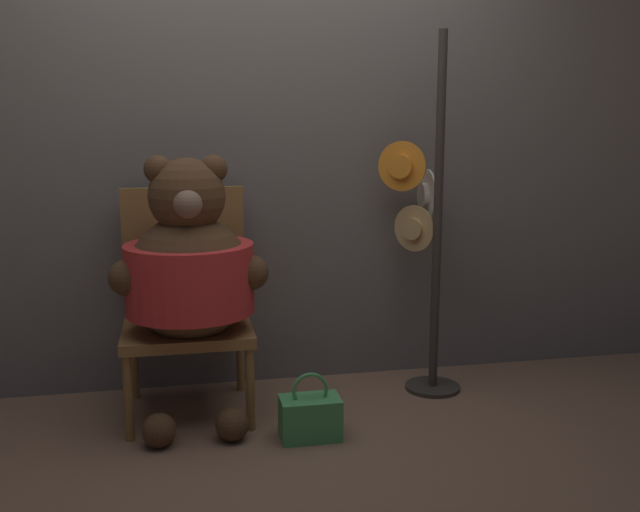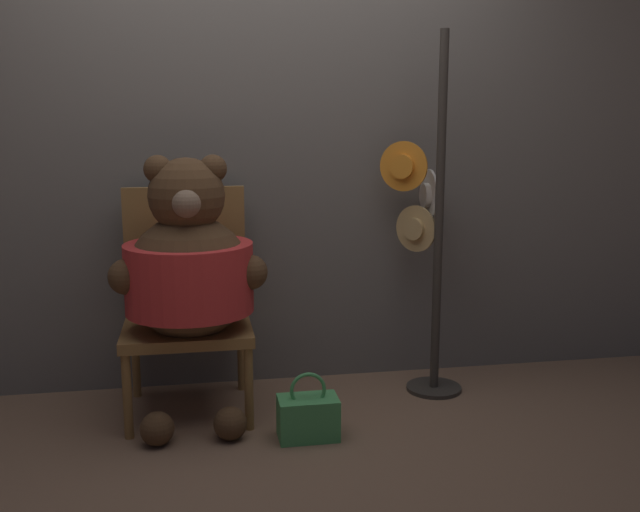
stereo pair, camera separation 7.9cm
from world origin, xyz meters
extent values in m
plane|color=brown|center=(0.00, 0.00, 0.00)|extent=(14.00, 14.00, 0.00)
cube|color=#66605B|center=(0.00, 0.58, 1.37)|extent=(8.00, 0.10, 2.74)
cylinder|color=olive|center=(-0.64, -0.09, 0.19)|extent=(0.04, 0.04, 0.38)
cylinder|color=olive|center=(-0.12, -0.09, 0.19)|extent=(0.04, 0.04, 0.38)
cylinder|color=olive|center=(-0.64, 0.40, 0.19)|extent=(0.04, 0.04, 0.38)
cylinder|color=olive|center=(-0.12, 0.40, 0.19)|extent=(0.04, 0.04, 0.38)
cube|color=olive|center=(-0.38, 0.16, 0.41)|extent=(0.58, 0.55, 0.05)
cube|color=olive|center=(-0.38, 0.42, 0.74)|extent=(0.58, 0.04, 0.61)
sphere|color=#4C331E|center=(-0.36, 0.08, 0.67)|extent=(0.56, 0.56, 0.56)
cylinder|color=red|center=(-0.36, 0.08, 0.67)|extent=(0.57, 0.57, 0.31)
sphere|color=#4C331E|center=(-0.36, 0.08, 1.04)|extent=(0.34, 0.34, 0.34)
sphere|color=#4C331E|center=(-0.48, 0.08, 1.15)|extent=(0.12, 0.12, 0.12)
sphere|color=#4C331E|center=(-0.24, 0.08, 1.15)|extent=(0.12, 0.12, 0.12)
sphere|color=#7A604C|center=(-0.36, -0.07, 1.02)|extent=(0.12, 0.12, 0.12)
sphere|color=#4C331E|center=(-0.63, 0.01, 0.70)|extent=(0.16, 0.16, 0.16)
sphere|color=#4C331E|center=(-0.09, 0.01, 0.70)|extent=(0.16, 0.16, 0.16)
sphere|color=#4C331E|center=(-0.51, -0.18, 0.07)|extent=(0.15, 0.15, 0.15)
sphere|color=#4C331E|center=(-0.21, -0.18, 0.07)|extent=(0.15, 0.15, 0.15)
cylinder|color=#332D28|center=(0.85, 0.22, 0.01)|extent=(0.28, 0.28, 0.02)
cylinder|color=#332D28|center=(0.85, 0.22, 0.89)|extent=(0.04, 0.04, 1.78)
cylinder|color=silver|center=(0.86, 0.39, 0.98)|extent=(0.02, 0.27, 0.27)
cylinder|color=silver|center=(0.86, 0.39, 0.98)|extent=(0.07, 0.13, 0.13)
cylinder|color=orange|center=(0.70, 0.34, 1.14)|extent=(0.20, 0.16, 0.25)
cylinder|color=orange|center=(0.70, 0.34, 1.14)|extent=(0.14, 0.13, 0.12)
cylinder|color=tan|center=(0.77, 0.33, 0.82)|extent=(0.15, 0.19, 0.24)
cylinder|color=tan|center=(0.77, 0.33, 0.82)|extent=(0.12, 0.13, 0.11)
cube|color=#479E56|center=(0.13, -0.22, 0.09)|extent=(0.26, 0.16, 0.18)
torus|color=#479E56|center=(0.13, -0.22, 0.22)|extent=(0.16, 0.02, 0.16)
camera|label=1|loc=(-0.41, -3.07, 1.36)|focal=40.00mm
camera|label=2|loc=(-0.33, -3.09, 1.36)|focal=40.00mm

